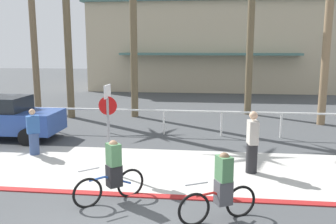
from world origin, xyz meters
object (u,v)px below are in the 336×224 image
Objects in this scene: cyclist_blue_1 at (112,173)px; pedestrian_0 at (34,134)px; palm_tree_4 at (252,12)px; car_blue_1 at (2,117)px; cyclist_red_0 at (221,189)px; stop_sign_bike_lane at (108,116)px; pedestrian_1 at (252,145)px.

cyclist_blue_1 is 0.95× the size of pedestrian_0.
car_blue_1 is at bearing -147.26° from palm_tree_4.
cyclist_red_0 is 2.61m from cyclist_blue_1.
stop_sign_bike_lane is 1.63× the size of pedestrian_0.
palm_tree_4 reaches higher than pedestrian_1.
cyclist_red_0 is at bearing -32.99° from pedestrian_0.
cyclist_blue_1 is at bearing -72.07° from stop_sign_bike_lane.
cyclist_red_0 is 1.10× the size of cyclist_blue_1.
pedestrian_1 is (-0.80, -9.36, -4.49)m from palm_tree_4.
stop_sign_bike_lane is at bearing -116.17° from palm_tree_4.
cyclist_blue_1 is at bearing -42.46° from pedestrian_0.
car_blue_1 is 2.80× the size of pedestrian_0.
cyclist_red_0 is at bearing -35.12° from car_blue_1.
pedestrian_1 is at bearing 33.67° from cyclist_blue_1.
cyclist_red_0 is at bearing -107.56° from pedestrian_1.
pedestrian_0 is at bearing 137.54° from cyclist_blue_1.
stop_sign_bike_lane reaches higher than cyclist_blue_1.
palm_tree_4 is at bearing 63.83° from stop_sign_bike_lane.
cyclist_red_0 is (-1.75, -12.35, -4.64)m from palm_tree_4.
pedestrian_1 is (4.05, 0.51, -0.83)m from stop_sign_bike_lane.
stop_sign_bike_lane is 1.71× the size of cyclist_blue_1.
cyclist_red_0 is at bearing -15.15° from cyclist_blue_1.
car_blue_1 is at bearing 138.30° from cyclist_blue_1.
pedestrian_1 reaches higher than car_blue_1.
palm_tree_4 is 13.31m from cyclist_red_0.
palm_tree_4 is 12.80m from car_blue_1.
car_blue_1 is at bearing 144.88° from cyclist_red_0.
cyclist_blue_1 is at bearing -146.33° from pedestrian_1.
cyclist_red_0 and cyclist_blue_1 have the same top height.
pedestrian_0 is 7.13m from pedestrian_1.
pedestrian_0 is at bearing -133.16° from palm_tree_4.
palm_tree_4 is 4.69× the size of pedestrian_0.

